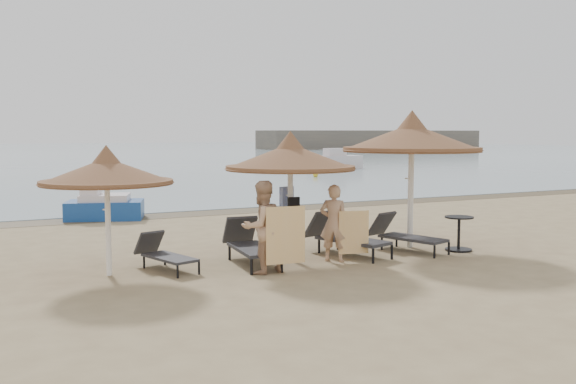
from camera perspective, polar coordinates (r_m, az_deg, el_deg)
name	(u,v)px	position (r m, az deg, el deg)	size (l,w,h in m)	color
ground	(323,266)	(13.44, 3.13, -6.57)	(160.00, 160.00, 0.00)	#9E8862
sea	(25,153)	(91.70, -22.37, 3.24)	(200.00, 140.00, 0.03)	gray
wet_sand_strip	(186,214)	(22.00, -9.03, -1.94)	(200.00, 1.60, 0.01)	brown
palapa_left	(107,172)	(12.75, -15.82, 1.74)	(2.55, 2.55, 2.53)	white
palapa_center	(290,157)	(13.74, 0.21, 3.09)	(2.83, 2.83, 2.80)	white
palapa_right	(412,138)	(15.57, 10.94, 4.70)	(3.32, 3.32, 3.29)	white
lounger_far_left	(164,253)	(13.27, -11.01, -5.36)	(0.99, 1.72, 0.73)	black
lounger_near_left	(249,243)	(13.66, -3.45, -4.58)	(0.89, 2.14, 0.93)	black
lounger_near_right	(343,236)	(14.66, 4.92, -3.88)	(1.28, 2.23, 0.95)	black
lounger_far_right	(403,234)	(15.31, 10.23, -3.70)	(1.19, 2.03, 0.86)	black
side_table	(459,235)	(15.57, 14.94, -3.68)	(0.67, 0.67, 0.81)	black
person_left	(262,220)	(12.58, -2.34, -2.48)	(0.98, 0.63, 2.12)	tan
person_right	(334,217)	(13.76, 4.10, -2.22)	(0.89, 0.58, 1.93)	tan
towel_left	(286,235)	(12.46, -0.21, -3.87)	(0.80, 0.11, 1.13)	orange
towel_right	(354,232)	(13.77, 5.87, -3.59)	(0.65, 0.19, 0.93)	orange
bag_patterned	(287,196)	(13.96, -0.12, -0.38)	(0.35, 0.20, 0.42)	silver
bag_dark	(294,205)	(13.67, 0.51, -1.20)	(0.26, 0.10, 0.36)	black
pedal_boat	(104,206)	(21.28, -16.04, -1.24)	(2.67, 2.06, 1.09)	navy
buoy_right	(316,175)	(39.31, 2.46, 1.55)	(0.32, 0.32, 0.32)	yellow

